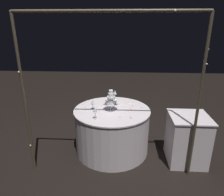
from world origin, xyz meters
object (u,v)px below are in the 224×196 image
object	(u,v)px
cake_knife	(126,103)
side_table	(187,139)
wine_glass_0	(95,110)
decorative_arch	(109,74)
wine_glass_1	(115,93)
tiered_cake	(111,100)
wine_glass_2	(93,102)
main_table	(112,130)

from	to	relation	value
cake_knife	side_table	bearing A→B (deg)	151.54
wine_glass_0	cake_knife	size ratio (longest dim) A/B	0.66
decorative_arch	wine_glass_0	xyz separation A→B (m)	(0.22, -0.19, -0.56)
wine_glass_1	cake_knife	xyz separation A→B (m)	(-0.19, 0.23, -0.11)
side_table	wine_glass_0	world-z (taller)	wine_glass_0
tiered_cake	wine_glass_2	world-z (taller)	tiered_cake
decorative_arch	side_table	xyz separation A→B (m)	(-1.14, -0.32, -1.05)
wine_glass_0	wine_glass_2	size ratio (longest dim) A/B	1.15
wine_glass_2	cake_knife	size ratio (longest dim) A/B	0.57
main_table	tiered_cake	world-z (taller)	tiered_cake
main_table	wine_glass_1	size ratio (longest dim) A/B	7.58
decorative_arch	tiered_cake	size ratio (longest dim) A/B	6.98
decorative_arch	side_table	distance (m)	1.58
side_table	cake_knife	world-z (taller)	side_table
main_table	wine_glass_0	world-z (taller)	wine_glass_0
side_table	tiered_cake	size ratio (longest dim) A/B	2.30
side_table	decorative_arch	bearing A→B (deg)	15.55
decorative_arch	tiered_cake	world-z (taller)	decorative_arch
wine_glass_0	wine_glass_1	distance (m)	0.89
side_table	wine_glass_2	size ratio (longest dim) A/B	4.78
wine_glass_1	wine_glass_0	bearing A→B (deg)	74.23
decorative_arch	wine_glass_1	size ratio (longest dim) A/B	14.20
decorative_arch	side_table	size ratio (longest dim) A/B	3.03
side_table	cake_knife	size ratio (longest dim) A/B	2.73
decorative_arch	wine_glass_2	xyz separation A→B (m)	(0.30, -0.55, -0.58)
wine_glass_2	main_table	bearing A→B (deg)	179.32
side_table	tiered_cake	bearing A→B (deg)	-10.75
wine_glass_0	side_table	bearing A→B (deg)	-174.83
wine_glass_0	cake_knife	bearing A→B (deg)	-124.67
cake_knife	decorative_arch	bearing A→B (deg)	75.24
wine_glass_0	cake_knife	distance (m)	0.77
tiered_cake	wine_glass_0	distance (m)	0.40
main_table	wine_glass_2	xyz separation A→B (m)	(0.30, -0.00, 0.48)
side_table	wine_glass_0	distance (m)	1.44
side_table	wine_glass_2	world-z (taller)	wine_glass_2
side_table	wine_glass_0	xyz separation A→B (m)	(1.35, 0.12, 0.49)
main_table	wine_glass_0	size ratio (longest dim) A/B	6.73
wine_glass_0	cake_knife	world-z (taller)	wine_glass_0
wine_glass_0	wine_glass_1	size ratio (longest dim) A/B	1.12
wine_glass_2	tiered_cake	bearing A→B (deg)	177.24
main_table	wine_glass_2	world-z (taller)	wine_glass_2
tiered_cake	cake_knife	world-z (taller)	tiered_cake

